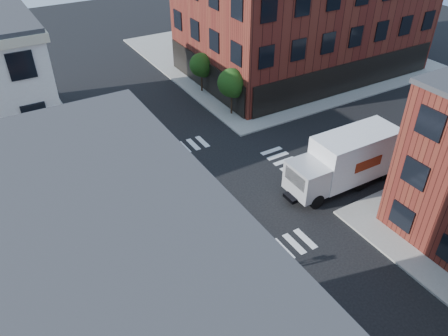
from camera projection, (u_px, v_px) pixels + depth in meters
ground at (215, 194)px, 31.99m from camera, size 120.00×120.00×0.00m
sidewalk_ne at (277, 54)px, 55.56m from camera, size 30.00×30.00×0.15m
building_ne at (303, 17)px, 48.44m from camera, size 25.00×16.00×12.00m
tree_near at (232, 84)px, 40.39m from camera, size 2.69×2.69×4.49m
tree_far at (202, 66)px, 44.79m from camera, size 2.43×2.43×4.07m
signal_pole at (167, 260)px, 22.83m from camera, size 1.29×1.24×4.60m
box_truck at (346, 160)px, 31.82m from camera, size 9.20×2.95×4.13m
traffic_cone at (177, 270)px, 25.60m from camera, size 0.43×0.43×0.64m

